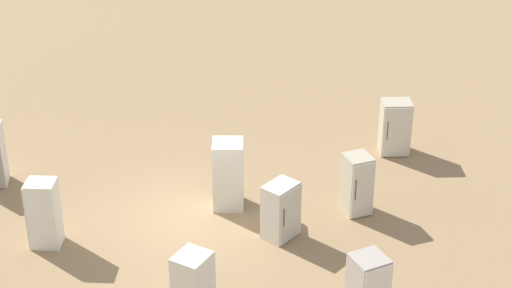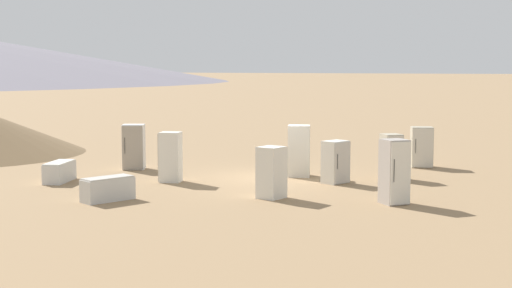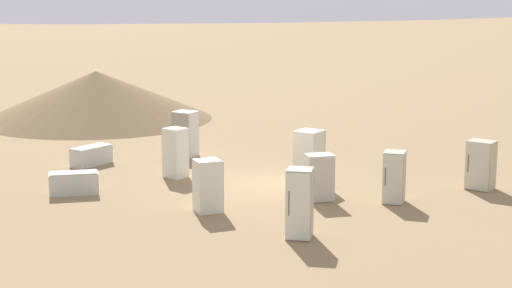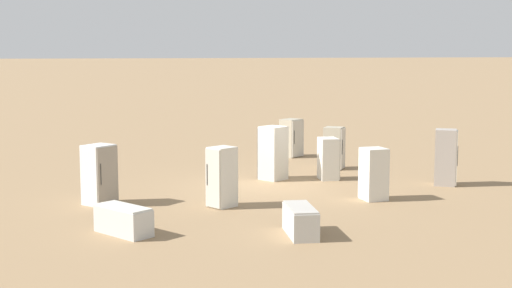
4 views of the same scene
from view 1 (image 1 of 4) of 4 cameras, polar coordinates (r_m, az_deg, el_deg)
ground_plane at (r=21.17m, az=-4.16°, el=-4.89°), size 1000.00×1000.00×0.00m
discarded_fridge_1 at (r=21.14m, az=-1.87°, el=-2.03°), size 1.02×1.01×1.80m
discarded_fridge_2 at (r=17.64m, az=-4.20°, el=-9.41°), size 0.76×0.66×1.51m
discarded_fridge_3 at (r=20.05m, az=1.67°, el=-4.48°), size 0.90×0.76×1.40m
discarded_fridge_5 at (r=21.10m, az=6.75°, el=-2.68°), size 0.90×0.91×1.54m
discarded_fridge_7 at (r=24.01m, az=9.26°, el=1.11°), size 0.99×1.02×1.54m
discarded_fridge_9 at (r=20.30m, az=-13.98°, el=-4.52°), size 0.82×0.87×1.67m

